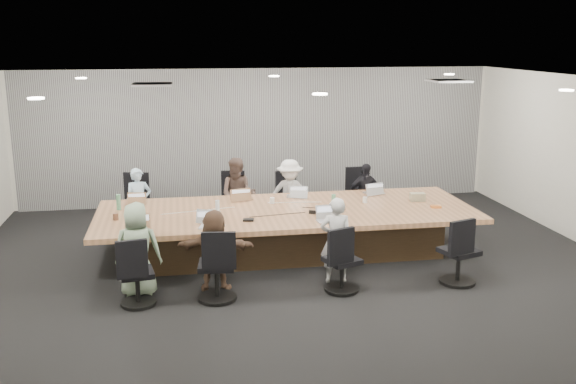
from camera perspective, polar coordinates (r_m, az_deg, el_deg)
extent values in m
cube|color=black|center=(10.02, 0.40, -6.38)|extent=(10.00, 8.00, 0.00)
cube|color=white|center=(9.43, 0.42, 9.81)|extent=(10.00, 8.00, 0.00)
cube|color=beige|center=(13.52, -2.63, 4.99)|extent=(10.00, 0.00, 2.80)
cube|color=beige|center=(5.88, 7.43, -6.65)|extent=(10.00, 0.00, 2.80)
cube|color=gray|center=(13.44, -2.59, 4.94)|extent=(9.80, 0.04, 2.80)
cube|color=#3E2C1B|center=(10.38, -0.09, -3.74)|extent=(4.80, 1.40, 0.66)
cube|color=#AD7850|center=(10.27, -0.10, -1.77)|extent=(6.00, 2.20, 0.08)
imported|color=#ABCCE4|center=(11.49, -13.12, -0.94)|extent=(0.47, 0.34, 1.22)
cube|color=#8C6647|center=(10.92, -13.31, -0.95)|extent=(0.32, 0.24, 0.02)
imported|color=#503E38|center=(11.49, -4.44, -0.27)|extent=(0.76, 0.65, 1.35)
cube|color=#8C6647|center=(10.94, -4.16, -0.57)|extent=(0.38, 0.29, 0.02)
imported|color=silver|center=(11.62, 0.16, -0.23)|extent=(0.87, 0.55, 1.29)
cube|color=#B2B2B7|center=(11.07, 0.66, -0.37)|extent=(0.34, 0.26, 0.02)
imported|color=black|center=(11.96, 6.82, -0.22)|extent=(0.71, 0.36, 1.17)
cube|color=#B2B2B7|center=(11.41, 7.63, -0.07)|extent=(0.37, 0.29, 0.02)
imported|color=gray|center=(8.88, -13.24, -4.99)|extent=(0.66, 0.45, 1.30)
cube|color=#8C6647|center=(9.37, -13.10, -3.35)|extent=(0.30, 0.22, 0.02)
imported|color=brown|center=(8.89, -6.54, -5.16)|extent=(1.12, 0.54, 1.15)
cube|color=#B2B2B7|center=(9.36, -6.78, -3.09)|extent=(0.40, 0.32, 0.02)
imported|color=#B2B2B2|center=(9.12, 4.30, -4.30)|extent=(0.51, 0.40, 1.25)
cube|color=#B2B2B7|center=(9.60, 3.51, -2.60)|extent=(0.31, 0.22, 0.02)
cylinder|color=#52946B|center=(10.56, -14.83, -0.88)|extent=(0.09, 0.09, 0.25)
cylinder|color=#52946B|center=(10.27, 4.06, -0.88)|extent=(0.08, 0.08, 0.24)
cylinder|color=silver|center=(10.02, -6.29, -1.36)|extent=(0.07, 0.07, 0.22)
cylinder|color=white|center=(10.62, -1.42, -0.76)|extent=(0.08, 0.08, 0.10)
cylinder|color=white|center=(10.74, 6.86, -0.70)|extent=(0.09, 0.09, 0.09)
cylinder|color=brown|center=(10.01, -15.07, -2.13)|extent=(0.10, 0.10, 0.10)
cube|color=black|center=(9.64, -3.54, -2.49)|extent=(0.18, 0.14, 0.03)
cube|color=black|center=(10.26, 3.55, -1.50)|extent=(0.15, 0.12, 0.03)
cube|color=black|center=(10.00, 2.31, -1.80)|extent=(0.16, 0.09, 0.06)
cube|color=gray|center=(11.00, 11.43, -0.43)|extent=(0.26, 0.17, 0.13)
cube|color=orange|center=(10.64, 13.01, -1.27)|extent=(0.18, 0.13, 0.04)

